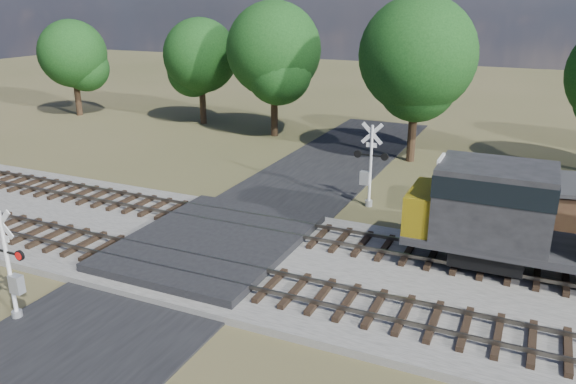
% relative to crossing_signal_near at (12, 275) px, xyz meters
% --- Properties ---
extents(ground, '(160.00, 160.00, 0.00)m').
position_rel_crossing_signal_near_xyz_m(ground, '(3.14, 7.11, -1.70)').
color(ground, '#454826').
rests_on(ground, ground).
extents(ballast_bed, '(140.00, 10.00, 0.30)m').
position_rel_crossing_signal_near_xyz_m(ballast_bed, '(13.14, 7.61, -1.55)').
color(ballast_bed, gray).
rests_on(ballast_bed, ground).
extents(road, '(7.00, 60.00, 0.08)m').
position_rel_crossing_signal_near_xyz_m(road, '(3.14, 7.11, -1.66)').
color(road, black).
rests_on(road, ground).
extents(crossing_panel, '(7.00, 9.00, 0.62)m').
position_rel_crossing_signal_near_xyz_m(crossing_panel, '(3.14, 7.61, -1.39)').
color(crossing_panel, '#262628').
rests_on(crossing_panel, ground).
extents(track_near, '(140.00, 2.60, 0.33)m').
position_rel_crossing_signal_near_xyz_m(track_near, '(6.26, 5.11, -1.29)').
color(track_near, black).
rests_on(track_near, ballast_bed).
extents(track_far, '(140.00, 2.60, 0.33)m').
position_rel_crossing_signal_near_xyz_m(track_far, '(6.26, 10.11, -1.29)').
color(track_far, black).
rests_on(track_far, ballast_bed).
extents(crossing_signal_near, '(1.65, 0.36, 4.09)m').
position_rel_crossing_signal_near_xyz_m(crossing_signal_near, '(0.00, 0.00, 0.00)').
color(crossing_signal_near, silver).
rests_on(crossing_signal_near, ground).
extents(crossing_signal_far, '(1.82, 0.40, 4.53)m').
position_rel_crossing_signal_near_xyz_m(crossing_signal_far, '(7.64, 15.78, 0.18)').
color(crossing_signal_far, silver).
rests_on(crossing_signal_far, ground).
extents(equipment_shed, '(4.53, 4.53, 2.64)m').
position_rel_crossing_signal_near_xyz_m(equipment_shed, '(16.75, 15.56, -0.36)').
color(equipment_shed, '#3F251B').
rests_on(equipment_shed, ground).
extents(treeline, '(79.85, 11.67, 10.83)m').
position_rel_crossing_signal_near_xyz_m(treeline, '(11.30, 27.85, 4.69)').
color(treeline, black).
rests_on(treeline, ground).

